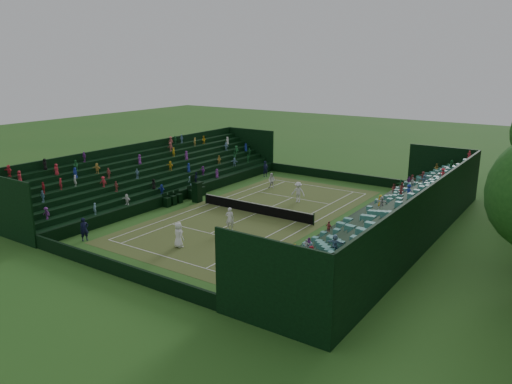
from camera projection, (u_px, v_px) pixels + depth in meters
The scene contains 18 objects.
ground at pixel (256, 214), 44.42m from camera, with size 160.00×160.00×0.00m, color #29601E.
court_surface at pixel (256, 214), 44.42m from camera, with size 12.97×26.77×0.01m, color #346521.
perimeter_wall_north at pixel (334, 175), 56.97m from camera, with size 17.17×0.20×1.00m, color black.
perimeter_wall_south at pixel (115, 268), 31.61m from camera, with size 17.17×0.20×1.00m, color black.
perimeter_wall_east at pixel (344, 226), 39.66m from camera, with size 0.20×31.77×1.00m, color black.
perimeter_wall_west at pixel (185, 194), 48.92m from camera, with size 0.20×31.77×1.00m, color black.
north_grandstand at pixel (396, 222), 37.12m from camera, with size 6.60×32.00×4.90m.
south_grandstand at pixel (154, 178), 50.93m from camera, with size 6.60×32.00×4.90m.
tennis_net at pixel (256, 208), 44.28m from camera, with size 11.67×0.10×1.06m.
scoreboard_tower at pixel (508, 171), 46.71m from camera, with size 2.00×1.00×3.70m.
umpire_chair at pixel (197, 189), 47.81m from camera, with size 0.94×0.94×2.94m.
courtside_chairs at pixel (185, 196), 48.39m from camera, with size 0.58×5.55×1.27m.
player_near_west at pixel (179, 235), 36.23m from camera, with size 0.93×0.60×1.90m, color white.
player_near_east at pixel (230, 219), 39.93m from camera, with size 0.69×0.46×1.90m, color silver.
player_far_west at pixel (272, 181), 53.10m from camera, with size 0.79×0.62×1.63m, color white.
player_far_east at pixel (298, 192), 47.81m from camera, with size 1.28×0.74×1.99m, color white.
line_judge_north at pixel (265, 169), 58.34m from camera, with size 0.68×0.44×1.86m, color black.
line_judge_south at pixel (84, 229), 37.59m from camera, with size 0.65×0.43×1.79m, color black.
Camera 1 is at (23.94, -35.05, 13.25)m, focal length 35.00 mm.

